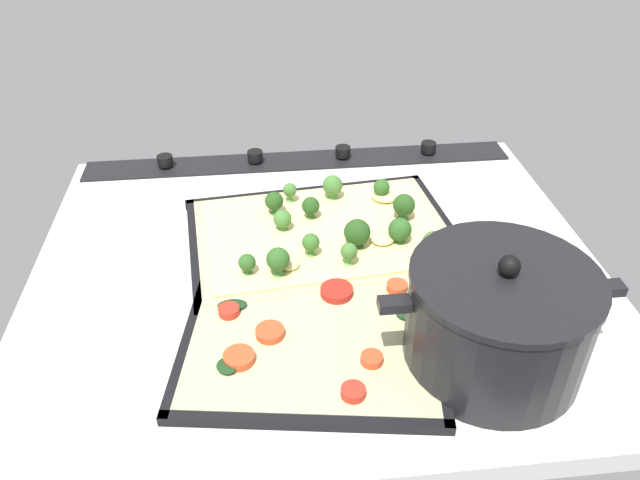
# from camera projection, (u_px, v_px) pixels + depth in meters

# --- Properties ---
(ground_plane) EXTENTS (0.81, 0.70, 0.03)m
(ground_plane) POSITION_uv_depth(u_px,v_px,m) (318.00, 273.00, 0.90)
(ground_plane) COLOR silver
(stove_control_panel) EXTENTS (0.78, 0.07, 0.03)m
(stove_control_panel) POSITION_uv_depth(u_px,v_px,m) (299.00, 159.00, 1.14)
(stove_control_panel) COLOR black
(stove_control_panel) RESTS_ON ground_plane
(baking_tray_front) EXTENTS (0.43, 0.33, 0.01)m
(baking_tray_front) POSITION_uv_depth(u_px,v_px,m) (324.00, 239.00, 0.94)
(baking_tray_front) COLOR black
(baking_tray_front) RESTS_ON ground_plane
(broccoli_pizza) EXTENTS (0.40, 0.30, 0.06)m
(broccoli_pizza) POSITION_uv_depth(u_px,v_px,m) (330.00, 232.00, 0.93)
(broccoli_pizza) COLOR #D3B77F
(broccoli_pizza) RESTS_ON baking_tray_front
(baking_tray_back) EXTENTS (0.35, 0.30, 0.01)m
(baking_tray_back) POSITION_uv_depth(u_px,v_px,m) (312.00, 342.00, 0.76)
(baking_tray_back) COLOR black
(baking_tray_back) RESTS_ON ground_plane
(veggie_pizza_back) EXTENTS (0.32, 0.28, 0.02)m
(veggie_pizza_back) POSITION_uv_depth(u_px,v_px,m) (311.00, 337.00, 0.75)
(veggie_pizza_back) COLOR #B4B183
(veggie_pizza_back) RESTS_ON baking_tray_back
(cooking_pot) EXTENTS (0.28, 0.21, 0.15)m
(cooking_pot) POSITION_uv_depth(u_px,v_px,m) (497.00, 319.00, 0.70)
(cooking_pot) COLOR black
(cooking_pot) RESTS_ON ground_plane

